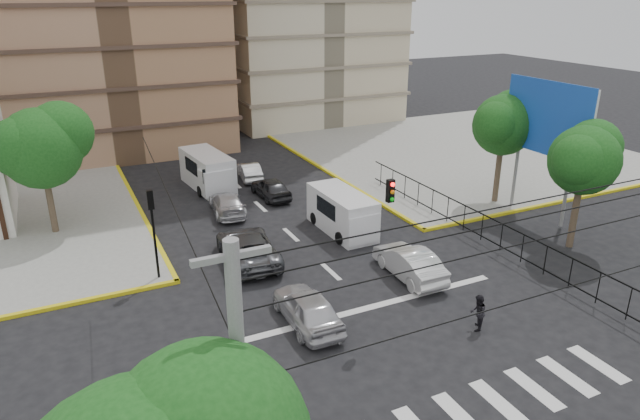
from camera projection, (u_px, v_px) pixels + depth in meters
ground at (384, 321)px, 23.95m from camera, size 160.00×160.00×0.00m
sidewalk_ne at (460, 151)px, 48.83m from camera, size 26.00×26.00×0.15m
crosswalk_stripes at (480, 409)px, 18.92m from camera, size 12.00×2.40×0.01m
stop_line at (370, 307)px, 24.96m from camera, size 13.00×0.40×0.01m
park_fence at (480, 242)px, 31.38m from camera, size 0.10×22.50×1.66m
billboard at (548, 120)px, 32.68m from camera, size 0.36×6.20×8.10m
tree_park_a at (585, 157)px, 29.14m from camera, size 4.41×3.60×6.83m
tree_park_c at (505, 122)px, 35.30m from camera, size 4.65×3.80×7.25m
tree_tudor at (42, 144)px, 30.67m from camera, size 5.39×4.40×7.43m
traffic_light_nw at (152, 220)px, 26.21m from camera, size 0.28×0.22×4.40m
traffic_light_hanging at (421, 205)px, 20.11m from camera, size 18.00×9.12×0.92m
van_right_lane at (344, 214)px, 32.27m from camera, size 2.17×5.19×2.32m
van_left_lane at (208, 172)px, 39.43m from camera, size 2.70×5.67×2.46m
car_silver_front_left at (307, 308)px, 23.49m from camera, size 1.89×4.50×1.52m
car_white_front_right at (409, 263)px, 27.39m from camera, size 1.73×4.60×1.50m
car_grey_mid_left at (248, 247)px, 28.98m from camera, size 3.14×5.77×1.54m
car_silver_rear_left at (227, 203)px, 35.21m from camera, size 2.43×4.73×1.31m
car_darkgrey_mid_right at (271, 188)px, 37.85m from camera, size 1.75×4.09×1.38m
car_white_rear_right at (249, 171)px, 41.59m from camera, size 1.83×3.93×1.25m
pedestrian_crosswalk at (478, 313)px, 23.08m from camera, size 0.96×0.95×1.56m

